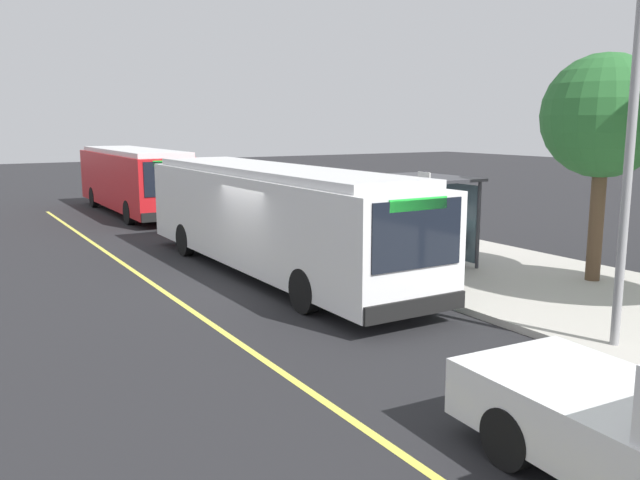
% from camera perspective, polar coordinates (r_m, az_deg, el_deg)
% --- Properties ---
extents(ground_plane, '(120.00, 120.00, 0.00)m').
position_cam_1_polar(ground_plane, '(17.12, -5.78, -3.85)').
color(ground_plane, '#232326').
extents(sidewalk_curb, '(44.00, 6.40, 0.15)m').
position_cam_1_polar(sidewalk_curb, '(20.31, 9.71, -1.52)').
color(sidewalk_curb, '#B7B2A8').
rests_on(sidewalk_curb, ground_plane).
extents(lane_stripe_center, '(36.00, 0.14, 0.01)m').
position_cam_1_polar(lane_stripe_center, '(16.34, -12.80, -4.72)').
color(lane_stripe_center, '#E0D64C').
rests_on(lane_stripe_center, ground_plane).
extents(transit_bus_main, '(12.41, 2.66, 2.95)m').
position_cam_1_polar(transit_bus_main, '(18.02, -4.16, 2.11)').
color(transit_bus_main, white).
rests_on(transit_bus_main, ground_plane).
extents(transit_bus_second, '(10.90, 2.65, 2.95)m').
position_cam_1_polar(transit_bus_second, '(31.54, -15.73, 5.14)').
color(transit_bus_second, red).
rests_on(transit_bus_second, ground_plane).
extents(bus_shelter, '(2.90, 1.60, 2.48)m').
position_cam_1_polar(bus_shelter, '(19.25, 9.44, 3.40)').
color(bus_shelter, '#333338').
rests_on(bus_shelter, sidewalk_curb).
extents(waiting_bench, '(1.60, 0.48, 0.95)m').
position_cam_1_polar(waiting_bench, '(19.27, 10.24, -0.47)').
color(waiting_bench, brown).
rests_on(waiting_bench, sidewalk_curb).
extents(route_sign_post, '(0.44, 0.08, 2.80)m').
position_cam_1_polar(route_sign_post, '(16.38, 8.92, 2.42)').
color(route_sign_post, '#333338').
rests_on(route_sign_post, sidewalk_curb).
extents(street_tree_upstreet, '(3.04, 3.04, 5.65)m').
position_cam_1_polar(street_tree_upstreet, '(17.86, 23.30, 9.70)').
color(street_tree_upstreet, brown).
rests_on(street_tree_upstreet, sidewalk_curb).
extents(utility_pole, '(0.16, 0.16, 6.40)m').
position_cam_1_polar(utility_pole, '(12.64, 25.07, 5.73)').
color(utility_pole, gray).
rests_on(utility_pole, sidewalk_curb).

